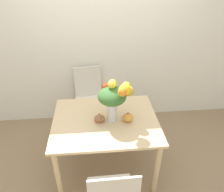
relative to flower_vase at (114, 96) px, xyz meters
The scene contains 7 objects.
ground_plane 1.07m from the flower_vase, behind, with size 12.00×12.00×0.00m, color #8E7556.
wall_back 1.17m from the flower_vase, 94.98° to the left, with size 8.00×0.06×2.70m.
dining_table 0.43m from the flower_vase, behind, with size 1.17×0.93×0.76m.
flower_vase is the anchor object (origin of this frame).
pumpkin 0.30m from the flower_vase, 11.56° to the right, with size 0.12×0.12×0.11m.
turkey_figurine 0.31m from the flower_vase, behind, with size 0.12×0.16×0.10m.
dining_chair_near_window 1.08m from the flower_vase, 108.07° to the left, with size 0.47×0.47×0.96m.
Camera 1 is at (-0.10, -1.93, 2.28)m, focal length 35.00 mm.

